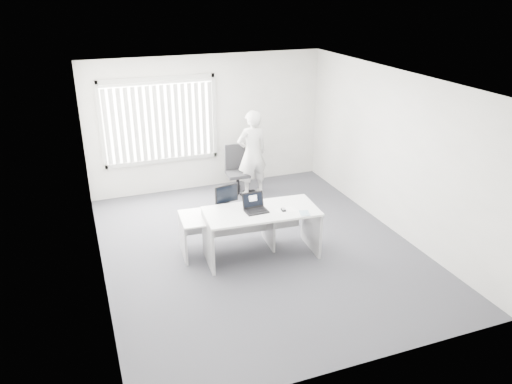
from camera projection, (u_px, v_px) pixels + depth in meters
name	position (u px, v px, depth m)	size (l,w,h in m)	color
ground	(258.00, 248.00, 8.37)	(6.00, 6.00, 0.00)	#494950
wall_back	(208.00, 123.00, 10.41)	(5.00, 0.02, 2.80)	silver
wall_front	(360.00, 262.00, 5.24)	(5.00, 0.02, 2.80)	silver
wall_left	(93.00, 191.00, 7.02)	(0.02, 6.00, 2.80)	silver
wall_right	(393.00, 152.00, 8.63)	(0.02, 6.00, 2.80)	silver
ceiling	(259.00, 80.00, 7.28)	(5.00, 6.00, 0.02)	white
window	(160.00, 121.00, 10.00)	(2.32, 0.06, 1.76)	#BABAB6
blinds	(160.00, 123.00, 9.96)	(2.20, 0.10, 1.50)	silver
desk_near	(261.00, 223.00, 7.91)	(1.83, 0.95, 0.81)	white
desk_far	(227.00, 224.00, 8.12)	(1.52, 0.79, 0.67)	white
office_chair	(237.00, 179.00, 10.41)	(0.63, 0.63, 1.03)	black
person	(252.00, 153.00, 10.17)	(0.65, 0.43, 1.79)	silver
laptop	(256.00, 204.00, 7.72)	(0.35, 0.31, 0.27)	black
paper_sheet	(286.00, 210.00, 7.84)	(0.29, 0.21, 0.00)	white
mouse	(283.00, 209.00, 7.80)	(0.06, 0.10, 0.04)	silver
booklet	(305.00, 213.00, 7.72)	(0.14, 0.20, 0.01)	white
keyboard	(238.00, 214.00, 8.00)	(0.40, 0.13, 0.02)	black
monitor	(227.00, 197.00, 8.15)	(0.41, 0.12, 0.41)	black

